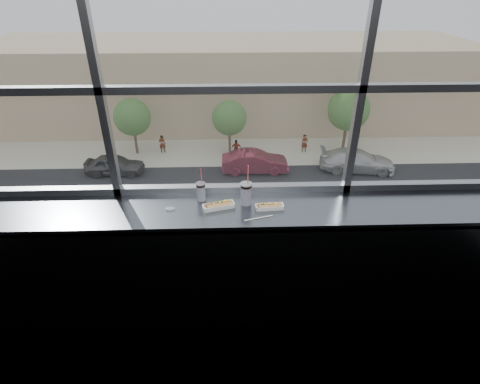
{
  "coord_description": "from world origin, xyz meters",
  "views": [
    {
      "loc": [
        -0.03,
        -1.36,
        2.75
      ],
      "look_at": [
        0.05,
        1.23,
        1.25
      ],
      "focal_mm": 28.0,
      "sensor_mm": 36.0,
      "label": 1
    }
  ],
  "objects_px": {
    "car_near_d": "(355,216)",
    "pedestrian_a": "(162,142)",
    "hotdog_tray_left": "(219,205)",
    "car_near_a": "(14,221)",
    "soda_cup_left": "(201,191)",
    "car_far_b": "(255,158)",
    "pedestrian_c": "(305,142)",
    "tree_left": "(132,117)",
    "loose_straw": "(259,218)",
    "tree_right": "(348,110)",
    "soda_cup_right": "(246,193)",
    "tree_center": "(229,118)",
    "pedestrian_b": "(236,147)",
    "hotdog_tray_right": "(269,206)",
    "car_far_a": "(114,162)",
    "car_far_c": "(358,157)",
    "car_near_b": "(137,220)",
    "wrapper": "(170,208)"
  },
  "relations": [
    {
      "from": "pedestrian_c",
      "to": "hotdog_tray_left",
      "type": "bearing_deg",
      "value": -103.66
    },
    {
      "from": "tree_left",
      "to": "tree_right",
      "type": "bearing_deg",
      "value": 0.0
    },
    {
      "from": "pedestrian_c",
      "to": "tree_left",
      "type": "bearing_deg",
      "value": 179.41
    },
    {
      "from": "loose_straw",
      "to": "tree_left",
      "type": "relative_size",
      "value": 0.05
    },
    {
      "from": "pedestrian_c",
      "to": "pedestrian_a",
      "type": "height_order",
      "value": "pedestrian_a"
    },
    {
      "from": "hotdog_tray_right",
      "to": "tree_right",
      "type": "bearing_deg",
      "value": 67.19
    },
    {
      "from": "soda_cup_left",
      "to": "car_far_b",
      "type": "bearing_deg",
      "value": 84.57
    },
    {
      "from": "soda_cup_right",
      "to": "tree_center",
      "type": "xyz_separation_m",
      "value": [
        -0.05,
        28.21,
        -9.03
      ]
    },
    {
      "from": "soda_cup_left",
      "to": "car_far_a",
      "type": "height_order",
      "value": "soda_cup_left"
    },
    {
      "from": "hotdog_tray_right",
      "to": "soda_cup_left",
      "type": "height_order",
      "value": "soda_cup_left"
    },
    {
      "from": "tree_center",
      "to": "soda_cup_right",
      "type": "bearing_deg",
      "value": -89.9
    },
    {
      "from": "loose_straw",
      "to": "car_far_b",
      "type": "distance_m",
      "value": 26.81
    },
    {
      "from": "hotdog_tray_left",
      "to": "tree_center",
      "type": "height_order",
      "value": "hotdog_tray_left"
    },
    {
      "from": "hotdog_tray_right",
      "to": "pedestrian_c",
      "type": "height_order",
      "value": "hotdog_tray_right"
    },
    {
      "from": "hotdog_tray_left",
      "to": "car_far_a",
      "type": "bearing_deg",
      "value": 94.52
    },
    {
      "from": "wrapper",
      "to": "car_near_a",
      "type": "distance_m",
      "value": 23.24
    },
    {
      "from": "soda_cup_left",
      "to": "loose_straw",
      "type": "bearing_deg",
      "value": -33.04
    },
    {
      "from": "hotdog_tray_left",
      "to": "car_near_a",
      "type": "height_order",
      "value": "hotdog_tray_left"
    },
    {
      "from": "hotdog_tray_left",
      "to": "pedestrian_c",
      "type": "xyz_separation_m",
      "value": [
        6.84,
        28.12,
        -11.13
      ]
    },
    {
      "from": "pedestrian_a",
      "to": "tree_left",
      "type": "xyz_separation_m",
      "value": [
        -2.26,
        -0.1,
        2.33
      ]
    },
    {
      "from": "tree_center",
      "to": "pedestrian_a",
      "type": "bearing_deg",
      "value": 179.06
    },
    {
      "from": "tree_right",
      "to": "soda_cup_right",
      "type": "bearing_deg",
      "value": -109.8
    },
    {
      "from": "car_far_b",
      "to": "tree_right",
      "type": "height_order",
      "value": "tree_right"
    },
    {
      "from": "car_near_b",
      "to": "pedestrian_a",
      "type": "distance_m",
      "value": 12.1
    },
    {
      "from": "pedestrian_a",
      "to": "pedestrian_b",
      "type": "xyz_separation_m",
      "value": [
        6.53,
        -1.24,
        -0.01
      ]
    },
    {
      "from": "car_far_c",
      "to": "car_near_a",
      "type": "height_order",
      "value": "car_far_c"
    },
    {
      "from": "soda_cup_left",
      "to": "pedestrian_b",
      "type": "bearing_deg",
      "value": 88.11
    },
    {
      "from": "tree_right",
      "to": "soda_cup_left",
      "type": "bearing_deg",
      "value": -110.52
    },
    {
      "from": "car_far_b",
      "to": "hotdog_tray_right",
      "type": "bearing_deg",
      "value": 176.21
    },
    {
      "from": "car_far_a",
      "to": "tree_right",
      "type": "height_order",
      "value": "tree_right"
    },
    {
      "from": "hotdog_tray_left",
      "to": "soda_cup_right",
      "type": "xyz_separation_m",
      "value": [
        0.23,
        0.06,
        0.08
      ]
    },
    {
      "from": "soda_cup_right",
      "to": "loose_straw",
      "type": "relative_size",
      "value": 1.57
    },
    {
      "from": "pedestrian_c",
      "to": "tree_left",
      "type": "distance_m",
      "value": 15.07
    },
    {
      "from": "tree_left",
      "to": "tree_center",
      "type": "relative_size",
      "value": 1.05
    },
    {
      "from": "hotdog_tray_right",
      "to": "pedestrian_c",
      "type": "relative_size",
      "value": 0.12
    },
    {
      "from": "car_near_d",
      "to": "soda_cup_right",
      "type": "bearing_deg",
      "value": 153.86
    },
    {
      "from": "car_near_d",
      "to": "pedestrian_a",
      "type": "height_order",
      "value": "pedestrian_a"
    },
    {
      "from": "wrapper",
      "to": "tree_right",
      "type": "xyz_separation_m",
      "value": [
        10.78,
        28.28,
        -8.31
      ]
    },
    {
      "from": "car_near_d",
      "to": "car_far_a",
      "type": "relative_size",
      "value": 0.88
    },
    {
      "from": "car_far_b",
      "to": "car_near_b",
      "type": "height_order",
      "value": "car_far_b"
    },
    {
      "from": "hotdog_tray_right",
      "to": "car_near_a",
      "type": "height_order",
      "value": "hotdog_tray_right"
    },
    {
      "from": "soda_cup_right",
      "to": "tree_right",
      "type": "bearing_deg",
      "value": 70.2
    },
    {
      "from": "loose_straw",
      "to": "car_near_a",
      "type": "height_order",
      "value": "loose_straw"
    },
    {
      "from": "pedestrian_c",
      "to": "tree_left",
      "type": "relative_size",
      "value": 0.39
    },
    {
      "from": "tree_right",
      "to": "pedestrian_b",
      "type": "bearing_deg",
      "value": -173.23
    },
    {
      "from": "soda_cup_left",
      "to": "tree_center",
      "type": "bearing_deg",
      "value": 89.33
    },
    {
      "from": "pedestrian_a",
      "to": "loose_straw",
      "type": "bearing_deg",
      "value": 102.07
    },
    {
      "from": "car_near_d",
      "to": "pedestrian_c",
      "type": "xyz_separation_m",
      "value": [
        -0.95,
        11.85,
        0.02
      ]
    },
    {
      "from": "car_near_a",
      "to": "pedestrian_c",
      "type": "height_order",
      "value": "car_near_a"
    },
    {
      "from": "hotdog_tray_right",
      "to": "loose_straw",
      "type": "xyz_separation_m",
      "value": [
        -0.1,
        -0.14,
        -0.02
      ]
    }
  ]
}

